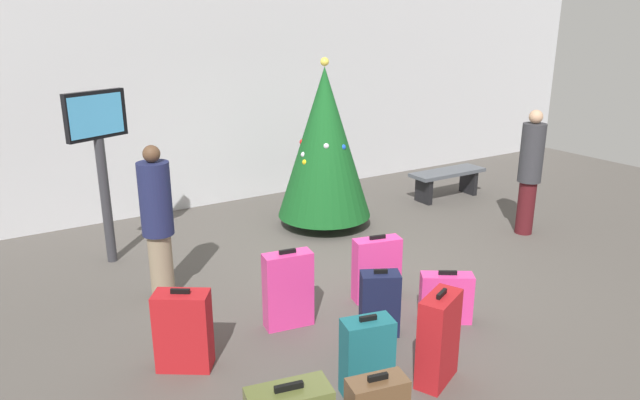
{
  "coord_description": "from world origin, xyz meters",
  "views": [
    {
      "loc": [
        -3.72,
        -5.2,
        2.91
      ],
      "look_at": [
        -0.33,
        0.27,
        0.9
      ],
      "focal_mm": 32.34,
      "sensor_mm": 36.0,
      "label": 1
    }
  ],
  "objects_px": {
    "flight_info_kiosk": "(100,147)",
    "suitcase_2": "(446,298)",
    "traveller_1": "(157,220)",
    "suitcase_8": "(439,339)",
    "suitcase_0": "(367,357)",
    "suitcase_5": "(377,269)",
    "holiday_tree": "(324,143)",
    "traveller_0": "(530,169)",
    "suitcase_7": "(183,331)",
    "suitcase_1": "(380,304)",
    "waiting_bench": "(447,178)",
    "suitcase_6": "(288,290)"
  },
  "relations": [
    {
      "from": "flight_info_kiosk",
      "to": "suitcase_7",
      "type": "distance_m",
      "value": 2.96
    },
    {
      "from": "suitcase_0",
      "to": "suitcase_7",
      "type": "distance_m",
      "value": 1.6
    },
    {
      "from": "flight_info_kiosk",
      "to": "traveller_1",
      "type": "xyz_separation_m",
      "value": [
        0.25,
        -1.31,
        -0.57
      ]
    },
    {
      "from": "waiting_bench",
      "to": "suitcase_2",
      "type": "relative_size",
      "value": 2.51
    },
    {
      "from": "waiting_bench",
      "to": "traveller_0",
      "type": "height_order",
      "value": "traveller_0"
    },
    {
      "from": "suitcase_7",
      "to": "flight_info_kiosk",
      "type": "bearing_deg",
      "value": 89.98
    },
    {
      "from": "flight_info_kiosk",
      "to": "suitcase_2",
      "type": "distance_m",
      "value": 4.35
    },
    {
      "from": "flight_info_kiosk",
      "to": "suitcase_7",
      "type": "xyz_separation_m",
      "value": [
        -0.0,
        -2.75,
        -1.11
      ]
    },
    {
      "from": "suitcase_0",
      "to": "suitcase_8",
      "type": "height_order",
      "value": "suitcase_8"
    },
    {
      "from": "traveller_1",
      "to": "suitcase_5",
      "type": "relative_size",
      "value": 2.3
    },
    {
      "from": "traveller_1",
      "to": "suitcase_8",
      "type": "bearing_deg",
      "value": -61.69
    },
    {
      "from": "holiday_tree",
      "to": "traveller_0",
      "type": "distance_m",
      "value": 2.88
    },
    {
      "from": "waiting_bench",
      "to": "suitcase_0",
      "type": "height_order",
      "value": "suitcase_0"
    },
    {
      "from": "flight_info_kiosk",
      "to": "suitcase_0",
      "type": "height_order",
      "value": "flight_info_kiosk"
    },
    {
      "from": "holiday_tree",
      "to": "suitcase_1",
      "type": "xyz_separation_m",
      "value": [
        -1.19,
        -2.88,
        -0.92
      ]
    },
    {
      "from": "flight_info_kiosk",
      "to": "waiting_bench",
      "type": "relative_size",
      "value": 1.55
    },
    {
      "from": "waiting_bench",
      "to": "suitcase_0",
      "type": "xyz_separation_m",
      "value": [
        -4.37,
        -3.65,
        -0.02
      ]
    },
    {
      "from": "traveller_0",
      "to": "suitcase_8",
      "type": "bearing_deg",
      "value": -150.5
    },
    {
      "from": "traveller_1",
      "to": "suitcase_8",
      "type": "distance_m",
      "value": 3.16
    },
    {
      "from": "waiting_bench",
      "to": "suitcase_2",
      "type": "distance_m",
      "value": 4.32
    },
    {
      "from": "suitcase_0",
      "to": "suitcase_2",
      "type": "xyz_separation_m",
      "value": [
        1.38,
        0.54,
        -0.08
      ]
    },
    {
      "from": "flight_info_kiosk",
      "to": "suitcase_2",
      "type": "height_order",
      "value": "flight_info_kiosk"
    },
    {
      "from": "flight_info_kiosk",
      "to": "suitcase_8",
      "type": "bearing_deg",
      "value": -66.91
    },
    {
      "from": "flight_info_kiosk",
      "to": "traveller_1",
      "type": "relative_size",
      "value": 1.25
    },
    {
      "from": "holiday_tree",
      "to": "suitcase_6",
      "type": "bearing_deg",
      "value": -129.21
    },
    {
      "from": "flight_info_kiosk",
      "to": "suitcase_5",
      "type": "xyz_separation_m",
      "value": [
        2.2,
        -2.59,
        -1.11
      ]
    },
    {
      "from": "traveller_0",
      "to": "suitcase_6",
      "type": "bearing_deg",
      "value": -172.88
    },
    {
      "from": "suitcase_5",
      "to": "suitcase_0",
      "type": "bearing_deg",
      "value": -129.79
    },
    {
      "from": "suitcase_1",
      "to": "suitcase_8",
      "type": "relative_size",
      "value": 0.82
    },
    {
      "from": "traveller_1",
      "to": "suitcase_6",
      "type": "relative_size",
      "value": 2.09
    },
    {
      "from": "suitcase_0",
      "to": "holiday_tree",
      "type": "bearing_deg",
      "value": 62.61
    },
    {
      "from": "suitcase_0",
      "to": "suitcase_7",
      "type": "bearing_deg",
      "value": 134.75
    },
    {
      "from": "flight_info_kiosk",
      "to": "traveller_0",
      "type": "distance_m",
      "value": 5.66
    },
    {
      "from": "suitcase_5",
      "to": "holiday_tree",
      "type": "bearing_deg",
      "value": 71.27
    },
    {
      "from": "suitcase_1",
      "to": "suitcase_6",
      "type": "distance_m",
      "value": 0.9
    },
    {
      "from": "flight_info_kiosk",
      "to": "suitcase_0",
      "type": "bearing_deg",
      "value": -73.86
    },
    {
      "from": "flight_info_kiosk",
      "to": "suitcase_6",
      "type": "xyz_separation_m",
      "value": [
        1.12,
        -2.59,
        -1.08
      ]
    },
    {
      "from": "suitcase_1",
      "to": "traveller_1",
      "type": "bearing_deg",
      "value": 129.28
    },
    {
      "from": "waiting_bench",
      "to": "suitcase_8",
      "type": "height_order",
      "value": "suitcase_8"
    },
    {
      "from": "suitcase_0",
      "to": "suitcase_1",
      "type": "bearing_deg",
      "value": 46.45
    },
    {
      "from": "suitcase_5",
      "to": "suitcase_8",
      "type": "bearing_deg",
      "value": -107.95
    },
    {
      "from": "holiday_tree",
      "to": "suitcase_5",
      "type": "height_order",
      "value": "holiday_tree"
    },
    {
      "from": "waiting_bench",
      "to": "traveller_1",
      "type": "relative_size",
      "value": 0.81
    },
    {
      "from": "suitcase_0",
      "to": "suitcase_5",
      "type": "height_order",
      "value": "suitcase_5"
    },
    {
      "from": "traveller_0",
      "to": "suitcase_7",
      "type": "height_order",
      "value": "traveller_0"
    },
    {
      "from": "holiday_tree",
      "to": "suitcase_6",
      "type": "height_order",
      "value": "holiday_tree"
    },
    {
      "from": "traveller_1",
      "to": "suitcase_0",
      "type": "relative_size",
      "value": 2.42
    },
    {
      "from": "suitcase_7",
      "to": "suitcase_8",
      "type": "distance_m",
      "value": 2.17
    },
    {
      "from": "flight_info_kiosk",
      "to": "waiting_bench",
      "type": "distance_m",
      "value": 5.61
    },
    {
      "from": "suitcase_1",
      "to": "suitcase_7",
      "type": "xyz_separation_m",
      "value": [
        -1.79,
        0.44,
        0.04
      ]
    }
  ]
}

